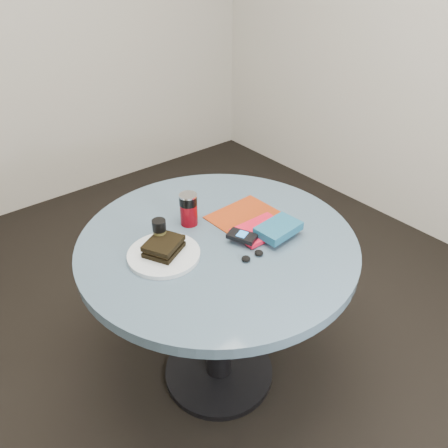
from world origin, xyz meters
TOP-DOWN VIEW (x-y plane):
  - ground at (0.00, 0.00)m, footprint 4.00×4.00m
  - table at (0.00, 0.00)m, footprint 1.00×1.00m
  - plate at (-0.20, 0.03)m, footprint 0.29×0.29m
  - sandwich at (-0.20, 0.04)m, footprint 0.16×0.15m
  - soda_can at (-0.02, 0.14)m, footprint 0.08×0.08m
  - pepper_grinder at (-0.18, 0.09)m, footprint 0.06×0.06m
  - magazine at (0.17, 0.05)m, footprint 0.26×0.20m
  - red_book at (0.14, -0.07)m, footprint 0.19×0.13m
  - novel at (0.17, -0.13)m, footprint 0.17×0.12m
  - mp3_player at (0.05, -0.07)m, footprint 0.09×0.11m
  - headphones at (0.02, -0.16)m, footprint 0.09×0.04m

SIDE VIEW (x-z plane):
  - ground at x=0.00m, z-range 0.00..0.00m
  - table at x=0.00m, z-range 0.21..0.96m
  - magazine at x=0.17m, z-range 0.75..0.75m
  - plate at x=-0.20m, z-range 0.75..0.77m
  - headphones at x=0.02m, z-range 0.75..0.77m
  - red_book at x=0.14m, z-range 0.75..0.77m
  - mp3_player at x=0.05m, z-range 0.77..0.79m
  - novel at x=0.17m, z-range 0.77..0.80m
  - sandwich at x=-0.20m, z-range 0.77..0.81m
  - pepper_grinder at x=-0.18m, z-range 0.75..0.86m
  - soda_can at x=-0.02m, z-range 0.75..0.88m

